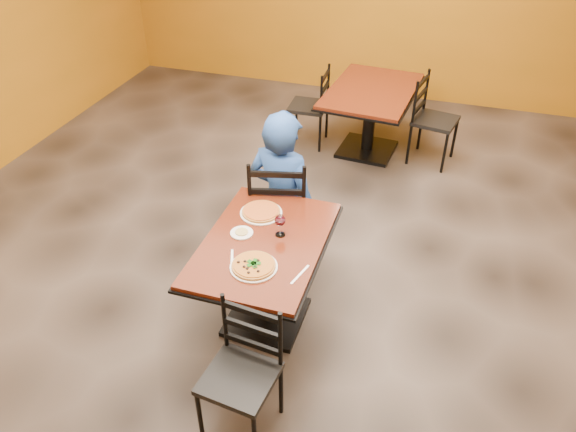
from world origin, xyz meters
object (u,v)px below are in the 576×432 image
(chair_main_far, at_px, (279,206))
(chair_second_right, at_px, (435,121))
(plate_main, at_px, (254,267))
(pizza_far, at_px, (261,211))
(chair_main_near, at_px, (239,379))
(chair_second_left, at_px, (308,107))
(plate_far, at_px, (261,213))
(table_second, at_px, (371,105))
(wine_glass, at_px, (280,224))
(side_plate, at_px, (242,233))
(pizza_main, at_px, (254,265))
(diner, at_px, (282,183))
(table_main, at_px, (265,263))

(chair_main_far, height_order, chair_second_right, chair_main_far)
(plate_main, bearing_deg, chair_second_right, 73.93)
(plate_main, xyz_separation_m, pizza_far, (-0.16, 0.58, 0.02))
(chair_main_near, height_order, chair_second_right, chair_second_right)
(chair_main_far, relative_size, chair_second_left, 1.13)
(chair_main_near, height_order, plate_far, chair_main_near)
(table_second, xyz_separation_m, chair_second_right, (0.71, 0.00, -0.08))
(wine_glass, bearing_deg, chair_second_right, 72.85)
(chair_main_near, relative_size, side_plate, 5.56)
(chair_main_near, distance_m, plate_main, 0.71)
(chair_second_left, xyz_separation_m, plate_main, (0.51, -3.11, 0.30))
(chair_main_far, distance_m, side_plate, 0.77)
(chair_main_near, xyz_separation_m, pizza_main, (-0.13, 0.62, 0.33))
(chair_main_far, height_order, pizza_far, chair_main_far)
(plate_main, relative_size, pizza_far, 1.11)
(diner, height_order, plate_far, diner)
(chair_main_near, distance_m, side_plate, 1.04)
(chair_main_near, bearing_deg, plate_far, 109.86)
(chair_main_near, height_order, pizza_main, chair_main_near)
(plate_main, xyz_separation_m, wine_glass, (0.05, 0.38, 0.08))
(table_main, height_order, wine_glass, wine_glass)
(plate_main, distance_m, side_plate, 0.38)
(table_main, xyz_separation_m, chair_main_far, (-0.15, 0.76, -0.05))
(plate_main, relative_size, side_plate, 1.94)
(chair_second_left, relative_size, diner, 0.70)
(chair_main_near, xyz_separation_m, chair_second_right, (0.76, 3.73, 0.03))
(pizza_far, bearing_deg, plate_far, 0.00)
(side_plate, bearing_deg, wine_glass, 14.57)
(diner, bearing_deg, chair_main_near, 112.95)
(chair_main_far, distance_m, pizza_far, 0.53)
(table_main, relative_size, chair_main_near, 1.38)
(chair_main_far, height_order, chair_second_left, chair_main_far)
(table_main, bearing_deg, plate_far, 113.15)
(chair_main_far, bearing_deg, plate_main, 85.72)
(chair_main_near, xyz_separation_m, plate_far, (-0.29, 1.21, 0.31))
(chair_main_far, height_order, wine_glass, chair_main_far)
(pizza_main, distance_m, side_plate, 0.38)
(plate_main, bearing_deg, side_plate, 123.36)
(chair_main_far, bearing_deg, pizza_far, 78.15)
(table_main, bearing_deg, pizza_far, 113.15)
(plate_main, bearing_deg, wine_glass, 81.94)
(table_second, height_order, chair_main_near, chair_main_near)
(table_second, distance_m, chair_second_right, 0.71)
(table_second, bearing_deg, pizza_main, -93.51)
(diner, height_order, wine_glass, diner)
(side_plate, bearing_deg, chair_second_right, 68.48)
(chair_second_left, height_order, pizza_far, chair_second_left)
(chair_main_near, relative_size, diner, 0.69)
(pizza_main, distance_m, pizza_far, 0.60)
(chair_second_left, bearing_deg, plate_main, 7.26)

